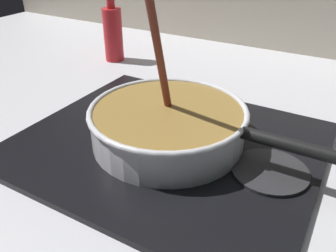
% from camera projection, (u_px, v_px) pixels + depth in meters
% --- Properties ---
extents(ground, '(2.40, 1.60, 0.04)m').
position_uv_depth(ground, '(134.00, 169.00, 0.65)').
color(ground, '#B7B7BC').
extents(hob_plate, '(0.56, 0.48, 0.01)m').
position_uv_depth(hob_plate, '(168.00, 144.00, 0.68)').
color(hob_plate, black).
rests_on(hob_plate, ground).
extents(burner_ring, '(0.16, 0.16, 0.01)m').
position_uv_depth(burner_ring, '(168.00, 139.00, 0.68)').
color(burner_ring, '#592D0C').
rests_on(burner_ring, hob_plate).
extents(spare_burner, '(0.13, 0.13, 0.01)m').
position_uv_depth(spare_burner, '(270.00, 171.00, 0.59)').
color(spare_burner, '#262628').
rests_on(spare_burner, hob_plate).
extents(cooking_pan, '(0.46, 0.30, 0.30)m').
position_uv_depth(cooking_pan, '(169.00, 124.00, 0.66)').
color(cooking_pan, silver).
rests_on(cooking_pan, hob_plate).
extents(sauce_bottle, '(0.06, 0.06, 0.21)m').
position_uv_depth(sauce_bottle, '(113.00, 33.00, 1.08)').
color(sauce_bottle, red).
rests_on(sauce_bottle, ground).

